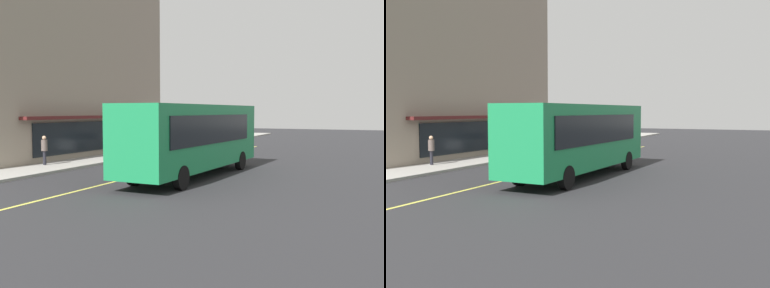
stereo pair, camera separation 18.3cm
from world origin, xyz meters
The scene contains 9 objects.
ground centered at (0.00, 0.00, 0.00)m, with size 120.00×120.00×0.00m, color #28282B.
sidewalk centered at (0.00, 5.87, 0.07)m, with size 80.00×3.08×0.15m, color #9E9B93.
lane_centre_stripe centered at (0.00, 0.00, 0.00)m, with size 36.00×0.16×0.01m, color #D8D14C.
storefront_building centered at (3.82, 12.20, 7.73)m, with size 19.13×10.19×15.47m.
bus centered at (-1.56, -2.63, 1.99)m, with size 11.19×2.83×3.50m.
traffic_light centered at (4.75, 4.97, 2.53)m, with size 0.30×0.52×3.20m.
car_white centered at (13.52, 3.25, 0.74)m, with size 4.36×1.98×1.52m.
car_silver centered at (7.89, 3.11, 0.74)m, with size 4.37×2.01×1.52m.
pedestrian_at_corner centered at (-1.91, 6.52, 1.14)m, with size 0.34×0.34×1.66m.
Camera 2 is at (-21.24, -11.72, 3.19)m, focal length 41.81 mm.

